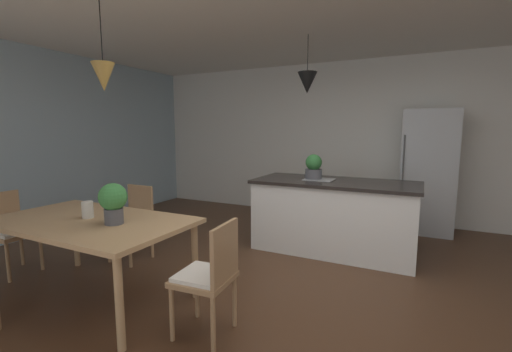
{
  "coord_description": "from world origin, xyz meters",
  "views": [
    {
      "loc": [
        0.94,
        -2.77,
        1.52
      ],
      "look_at": [
        -0.59,
        0.32,
        1.06
      ],
      "focal_mm": 23.68,
      "sensor_mm": 36.0,
      "label": 1
    }
  ],
  "objects": [
    {
      "name": "window_wall_left_glazing",
      "position": [
        -4.06,
        0.0,
        1.35
      ],
      "size": [
        0.06,
        8.4,
        2.7
      ],
      "primitive_type": "cube",
      "color": "#9EB7C6",
      "rests_on": "ground_plane"
    },
    {
      "name": "pendant_over_table",
      "position": [
        -1.53,
        -0.7,
        1.98
      ],
      "size": [
        0.19,
        0.19,
        0.84
      ],
      "color": "black"
    },
    {
      "name": "refrigerator",
      "position": [
        1.03,
        2.86,
        0.91
      ],
      "size": [
        0.74,
        0.67,
        1.83
      ],
      "color": "#B2B5B7",
      "rests_on": "ground_plane"
    },
    {
      "name": "chair_far_left",
      "position": [
        -2.1,
        0.07,
        0.47
      ],
      "size": [
        0.4,
        0.4,
        0.87
      ],
      "color": "#A87F56",
      "rests_on": "ground_plane"
    },
    {
      "name": "dining_table",
      "position": [
        -1.69,
        -0.8,
        0.68
      ],
      "size": [
        1.81,
        1.02,
        0.74
      ],
      "color": "tan",
      "rests_on": "ground_plane"
    },
    {
      "name": "wall_back_kitchen",
      "position": [
        0.0,
        3.26,
        1.35
      ],
      "size": [
        10.0,
        0.12,
        2.7
      ],
      "primitive_type": "cube",
      "color": "white",
      "rests_on": "ground_plane"
    },
    {
      "name": "chair_kitchen_end",
      "position": [
        -0.42,
        -0.8,
        0.47
      ],
      "size": [
        0.43,
        0.43,
        0.87
      ],
      "color": "#A87F56",
      "rests_on": "ground_plane"
    },
    {
      "name": "chair_window_end",
      "position": [
        -2.96,
        -0.81,
        0.47
      ],
      "size": [
        0.42,
        0.42,
        0.87
      ],
      "color": "#A87F56",
      "rests_on": "ground_plane"
    },
    {
      "name": "ground_plane",
      "position": [
        0.0,
        0.0,
        -0.02
      ],
      "size": [
        10.0,
        8.4,
        0.04
      ],
      "primitive_type": "cube",
      "color": "#4C301E"
    },
    {
      "name": "vase_on_dining_table",
      "position": [
        -1.74,
        -0.78,
        0.82
      ],
      "size": [
        0.1,
        0.1,
        0.15
      ],
      "color": "silver",
      "rests_on": "dining_table"
    },
    {
      "name": "potted_plant_on_island",
      "position": [
        -0.3,
        1.41,
        1.06
      ],
      "size": [
        0.21,
        0.21,
        0.32
      ],
      "color": "#4C4C51",
      "rests_on": "kitchen_island"
    },
    {
      "name": "pendant_over_island_main",
      "position": [
        -0.41,
        1.41,
        2.12
      ],
      "size": [
        0.24,
        0.24,
        0.72
      ],
      "color": "black"
    },
    {
      "name": "kitchen_island",
      "position": [
        -0.02,
        1.41,
        0.46
      ],
      "size": [
        2.0,
        0.9,
        0.91
      ],
      "color": "white",
      "rests_on": "ground_plane"
    },
    {
      "name": "potted_plant_on_table",
      "position": [
        -1.37,
        -0.81,
        0.94
      ],
      "size": [
        0.23,
        0.23,
        0.35
      ],
      "color": "#4C4C51",
      "rests_on": "dining_table"
    }
  ]
}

